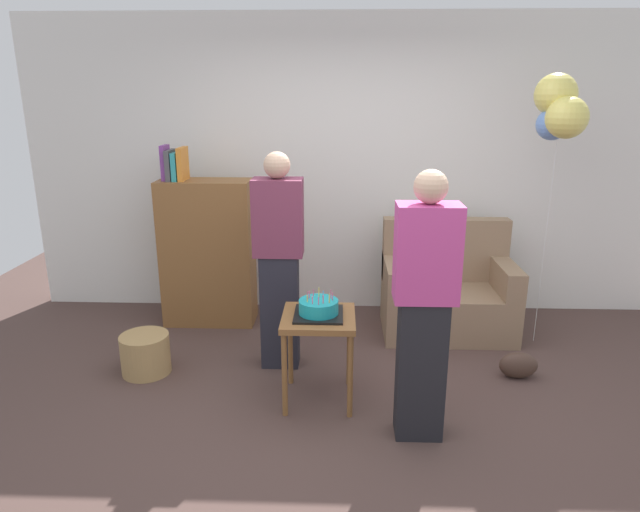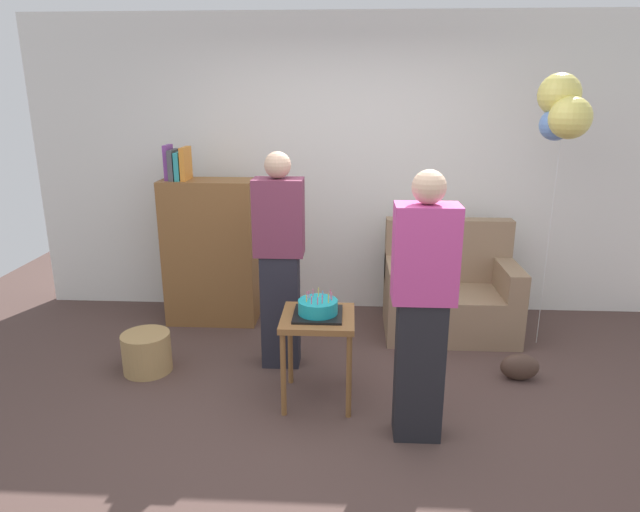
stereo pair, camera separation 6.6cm
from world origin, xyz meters
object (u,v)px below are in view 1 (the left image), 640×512
Objects in this scene: wicker_basket at (146,354)px; balloon_bunch at (559,106)px; bookshelf at (207,251)px; person_blowing_candles at (279,261)px; birthday_cake at (319,308)px; person_holding_cake at (424,308)px; couch at (447,293)px; side_table at (319,329)px; handbag at (518,365)px.

balloon_bunch is at bearing 12.51° from wicker_basket.
person_blowing_candles is (0.73, -0.81, 0.16)m from bookshelf.
birthday_cake is 0.89× the size of wicker_basket.
person_holding_cake is 2.17m from wicker_basket.
side_table is (-1.07, -1.20, 0.18)m from couch.
couch is 0.51× the size of balloon_bunch.
birthday_cake is at bearing -131.67° from couch.
person_holding_cake is at bearing -138.82° from handbag.
balloon_bunch is (1.77, 1.01, 1.41)m from side_table.
handbag is at bearing -21.26° from bookshelf.
birthday_cake reaches higher than handbag.
birthday_cake reaches higher than wicker_basket.
bookshelf reaches higher than handbag.
side_table is 2.48m from balloon_bunch.
balloon_bunch is (3.08, 0.68, 1.78)m from wicker_basket.
side_table is 0.38× the size of person_holding_cake.
person_holding_cake reaches higher than couch.
person_blowing_candles is 2.41m from balloon_bunch.
person_holding_cake is 2.11m from balloon_bunch.
person_holding_cake is 0.75× the size of balloon_bunch.
person_holding_cake is (0.94, -0.89, 0.00)m from person_blowing_candles.
person_blowing_candles is 4.53× the size of wicker_basket.
birthday_cake is at bearing -166.55° from handbag.
person_blowing_candles is (-1.38, -0.70, 0.49)m from couch.
bookshelf is 1.69m from side_table.
couch is 1.72m from person_holding_cake.
bookshelf is 1.68m from birthday_cake.
side_table is 0.38× the size of person_blowing_candles.
birthday_cake is (1.05, -1.32, -0.00)m from bookshelf.
couch is 0.97m from handbag.
bookshelf is 4.43× the size of wicker_basket.
wicker_basket is at bearing -0.56° from person_holding_cake.
wicker_basket is at bearing -170.12° from person_blowing_candles.
couch is 1.62m from side_table.
bookshelf is 0.98× the size of person_holding_cake.
bookshelf is at bearing 173.76° from balloon_bunch.
wicker_basket is (-1.00, -0.18, -0.68)m from person_blowing_candles.
wicker_basket is (-1.93, 0.71, -0.68)m from person_holding_cake.
side_table is 2.20× the size of handbag.
wicker_basket is at bearing -167.49° from balloon_bunch.
handbag is at bearing -5.44° from person_blowing_candles.
balloon_bunch is (2.82, -0.31, 1.26)m from bookshelf.
wicker_basket is 3.62m from balloon_bunch.
bookshelf is at bearing 176.81° from couch.
couch is 0.69× the size of bookshelf.
side_table is (1.05, -1.32, -0.15)m from bookshelf.
wicker_basket is (-2.38, -0.87, -0.19)m from couch.
person_holding_cake reaches higher than side_table.
side_table reaches higher than wicker_basket.
couch reaches higher than handbag.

